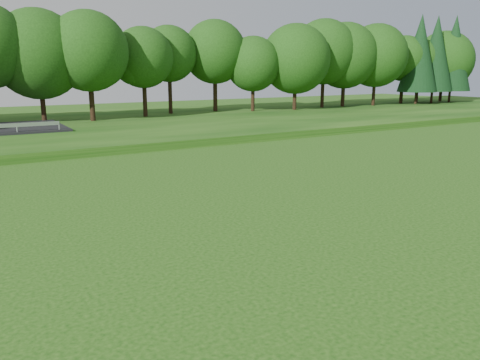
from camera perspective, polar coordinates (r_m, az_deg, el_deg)
berm at (r=50.01m, az=-7.36°, el=7.14°), size 130.00×30.00×0.60m
walking_path at (r=37.76m, az=1.34°, el=4.87°), size 130.00×1.60×0.04m
treeline at (r=53.49m, az=-9.42°, el=15.83°), size 104.00×7.00×15.00m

